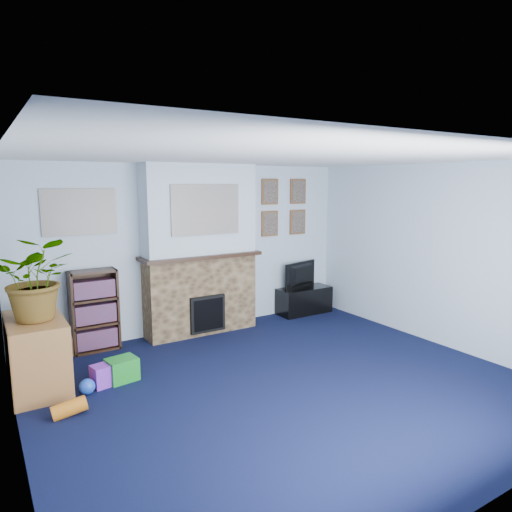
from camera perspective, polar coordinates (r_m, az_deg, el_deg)
floor at (r=5.11m, az=3.31°, el=-15.66°), size 5.00×4.50×0.01m
ceiling at (r=4.64m, az=3.59°, el=12.32°), size 5.00×4.50×0.01m
wall_back at (r=6.67m, az=-7.76°, el=0.96°), size 5.00×0.04×2.40m
wall_front at (r=3.23m, az=27.42°, el=-8.91°), size 5.00×0.04×2.40m
wall_left at (r=3.91m, az=-28.31°, el=-5.94°), size 0.04×4.50×2.40m
wall_right at (r=6.48m, az=21.83°, el=0.14°), size 0.04×4.50×2.40m
chimney_breast at (r=6.49m, az=-7.02°, el=0.60°), size 1.72×0.50×2.40m
collage_main at (r=6.24m, az=-6.31°, el=5.78°), size 1.00×0.03×0.68m
collage_left at (r=6.14m, az=-21.20°, el=5.16°), size 0.90×0.03×0.58m
portrait_tl at (r=7.21m, az=1.73°, el=8.03°), size 0.30×0.03×0.40m
portrait_tr at (r=7.53m, az=5.26°, el=8.04°), size 0.30×0.03×0.40m
portrait_bl at (r=7.24m, az=1.71°, el=4.07°), size 0.30×0.03×0.40m
portrait_br at (r=7.56m, az=5.21°, el=4.25°), size 0.30×0.03×0.40m
tv_stand at (r=7.62m, az=6.03°, el=-5.46°), size 0.91×0.38×0.43m
television at (r=7.54m, az=5.99°, el=-2.37°), size 0.73×0.28×0.42m
bookshelf at (r=6.23m, az=-19.56°, el=-6.64°), size 0.58×0.28×1.05m
sideboard at (r=5.38m, az=-25.70°, el=-11.24°), size 0.54×0.98×0.76m
potted_plant at (r=5.12m, az=-25.73°, el=-2.50°), size 0.95×0.88×0.86m
mantel_clock at (r=6.43m, az=-7.02°, el=0.85°), size 0.09×0.05×0.13m
mantel_candle at (r=6.56m, az=-4.64°, el=1.14°), size 0.05×0.05×0.15m
mantel_teddy at (r=6.21m, az=-12.13°, el=0.36°), size 0.12×0.12×0.12m
mantel_can at (r=6.74m, az=-1.81°, el=1.21°), size 0.07×0.07×0.13m
green_crate at (r=5.33m, az=-16.42°, el=-13.29°), size 0.35×0.29×0.25m
toy_ball at (r=5.15m, az=-20.36°, el=-14.96°), size 0.16×0.16×0.16m
toy_block at (r=5.26m, az=-18.75°, el=-14.06°), size 0.22×0.22×0.23m
toy_tube at (r=4.79m, az=-22.31°, el=-17.21°), size 0.33×0.14×0.19m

